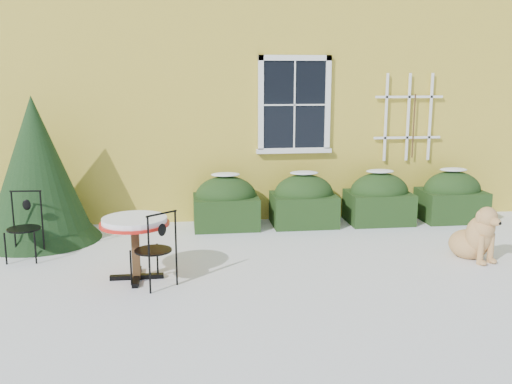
{
  "coord_description": "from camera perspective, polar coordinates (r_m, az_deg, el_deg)",
  "views": [
    {
      "loc": [
        -0.97,
        -6.54,
        2.45
      ],
      "look_at": [
        0.0,
        1.0,
        0.9
      ],
      "focal_mm": 40.0,
      "sensor_mm": 36.0,
      "label": 1
    }
  ],
  "objects": [
    {
      "name": "house",
      "position": [
        13.6,
        -3.32,
        14.74
      ],
      "size": [
        12.4,
        8.4,
        6.4
      ],
      "color": "yellow",
      "rests_on": "ground"
    },
    {
      "name": "ground",
      "position": [
        7.05,
        1.04,
        -8.81
      ],
      "size": [
        80.0,
        80.0,
        0.0
      ],
      "primitive_type": "plane",
      "color": "white",
      "rests_on": "ground"
    },
    {
      "name": "patio_chair_far",
      "position": [
        8.33,
        -22.14,
        -3.16
      ],
      "size": [
        0.44,
        0.44,
        0.92
      ],
      "rotation": [
        0.0,
        0.0,
        -0.05
      ],
      "color": "black",
      "rests_on": "ground"
    },
    {
      "name": "hedge_row",
      "position": [
        9.68,
        8.55,
        -0.82
      ],
      "size": [
        4.95,
        0.8,
        0.91
      ],
      "color": "black",
      "rests_on": "ground"
    },
    {
      "name": "dog",
      "position": [
        8.28,
        21.11,
        -4.22
      ],
      "size": [
        0.64,
        0.88,
        0.79
      ],
      "rotation": [
        0.0,
        0.0,
        0.31
      ],
      "color": "tan",
      "rests_on": "ground"
    },
    {
      "name": "patio_chair_near",
      "position": [
        6.83,
        -10.06,
        -5.6
      ],
      "size": [
        0.57,
        0.57,
        0.92
      ],
      "rotation": [
        0.0,
        0.0,
        3.81
      ],
      "color": "black",
      "rests_on": "ground"
    },
    {
      "name": "bistro_table",
      "position": [
        7.05,
        -12.03,
        -3.54
      ],
      "size": [
        0.84,
        0.84,
        0.78
      ],
      "rotation": [
        0.0,
        0.0,
        -0.42
      ],
      "color": "black",
      "rests_on": "ground"
    },
    {
      "name": "evergreen_shrub",
      "position": [
        9.13,
        -21.03,
        0.82
      ],
      "size": [
        1.8,
        1.8,
        2.18
      ],
      "rotation": [
        0.0,
        0.0,
        0.24
      ],
      "color": "black",
      "rests_on": "ground"
    }
  ]
}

